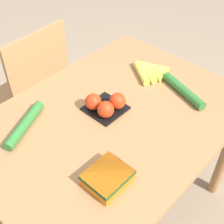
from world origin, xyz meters
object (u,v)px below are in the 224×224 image
tomato_pack (105,105)px  cucumber_far (183,90)px  banana_bunch (147,70)px  chair (33,96)px  cucumber_near (25,124)px  carrot_bag (108,177)px

tomato_pack → cucumber_far: (0.34, -0.18, -0.02)m
tomato_pack → banana_bunch: bearing=7.1°
chair → cucumber_near: 0.61m
chair → cucumber_far: size_ratio=3.59×
banana_bunch → cucumber_far: cucumber_far is taller
cucumber_near → banana_bunch: bearing=-11.3°
carrot_bag → cucumber_far: carrot_bag is taller
tomato_pack → cucumber_near: size_ratio=0.62×
cucumber_near → cucumber_far: size_ratio=0.97×
carrot_bag → cucumber_far: 0.60m
chair → carrot_bag: size_ratio=6.24×
carrot_bag → cucumber_near: 0.44m
chair → cucumber_near: chair is taller
banana_bunch → cucumber_near: bearing=168.7°
banana_bunch → tomato_pack: bearing=-172.9°
chair → cucumber_near: bearing=52.1°
banana_bunch → tomato_pack: size_ratio=1.19×
chair → tomato_pack: (-0.01, -0.62, 0.30)m
carrot_bag → cucumber_near: bearing=95.0°
cucumber_far → banana_bunch: bearing=85.2°
chair → carrot_bag: chair is taller
tomato_pack → carrot_bag: tomato_pack is taller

